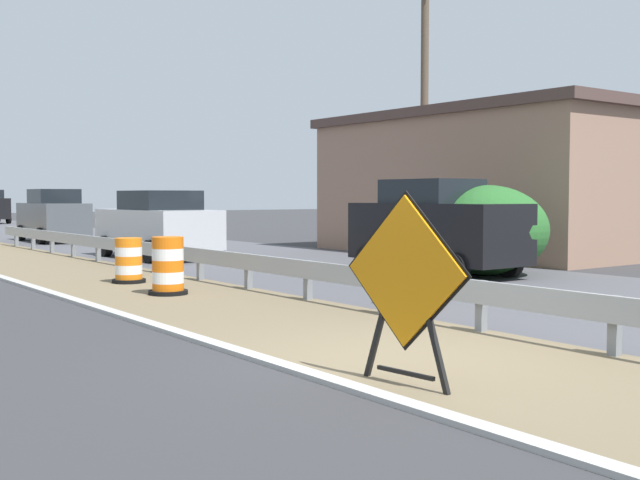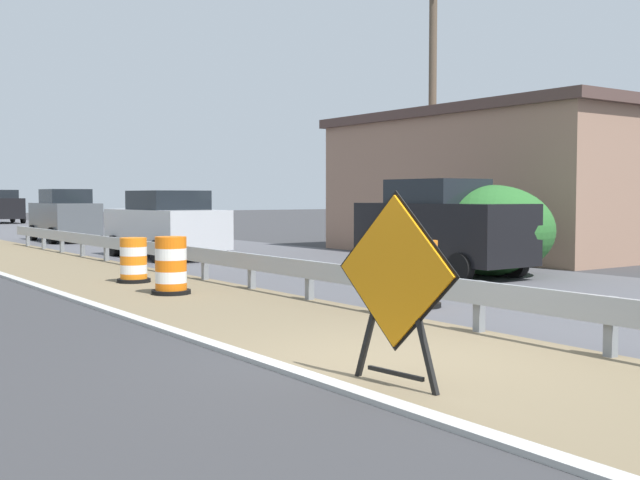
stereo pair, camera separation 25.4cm
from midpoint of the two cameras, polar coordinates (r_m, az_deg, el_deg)
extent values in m
plane|color=#333335|center=(8.88, 6.79, -8.84)|extent=(160.00, 160.00, 0.00)
cube|color=#706047|center=(9.26, 9.39, -8.35)|extent=(3.52, 120.00, 0.01)
cube|color=#ADADA8|center=(8.08, -0.16, -10.00)|extent=(0.20, 120.00, 0.11)
cube|color=#999EA3|center=(13.08, 2.03, -2.48)|extent=(0.08, 40.62, 0.32)
cube|color=slate|center=(9.68, 21.13, -5.92)|extent=(0.12, 0.12, 0.70)
cube|color=slate|center=(10.92, 12.17, -4.76)|extent=(0.12, 0.12, 0.70)
cube|color=slate|center=(12.37, 5.20, -3.76)|extent=(0.12, 0.12, 0.70)
cube|color=slate|center=(13.96, -0.25, -2.94)|extent=(0.12, 0.12, 0.70)
cube|color=slate|center=(15.65, -4.54, -2.28)|extent=(0.12, 0.12, 0.70)
cube|color=slate|center=(17.42, -7.97, -1.74)|extent=(0.12, 0.12, 0.70)
cube|color=slate|center=(19.24, -10.76, -1.29)|extent=(0.12, 0.12, 0.70)
cube|color=slate|center=(21.10, -13.06, -0.92)|extent=(0.12, 0.12, 0.70)
cube|color=slate|center=(22.99, -14.99, -0.61)|extent=(0.12, 0.12, 0.70)
cube|color=slate|center=(24.90, -16.62, -0.35)|extent=(0.12, 0.12, 0.70)
cube|color=slate|center=(26.82, -18.02, -0.12)|extent=(0.12, 0.12, 0.70)
cube|color=slate|center=(28.77, -19.23, 0.07)|extent=(0.12, 0.12, 0.70)
cube|color=slate|center=(30.72, -20.29, 0.25)|extent=(0.12, 0.12, 0.70)
cube|color=black|center=(7.51, 8.46, -7.02)|extent=(0.09, 0.39, 1.06)
cube|color=black|center=(7.97, 4.58, -6.40)|extent=(0.09, 0.39, 1.06)
cube|color=black|center=(7.81, 6.44, -9.62)|extent=(0.12, 0.72, 0.04)
cube|color=orange|center=(7.64, 6.39, -2.28)|extent=(0.19, 1.47, 1.48)
cube|color=black|center=(7.65, 6.48, -2.27)|extent=(0.18, 1.56, 1.57)
cylinder|color=orange|center=(13.19, 7.96, -4.38)|extent=(0.52, 0.52, 0.22)
cylinder|color=white|center=(13.16, 7.97, -3.42)|extent=(0.52, 0.52, 0.22)
cylinder|color=orange|center=(13.14, 7.98, -2.46)|extent=(0.52, 0.52, 0.22)
cylinder|color=white|center=(13.12, 7.98, -1.49)|extent=(0.52, 0.52, 0.22)
cylinder|color=orange|center=(13.10, 7.99, -0.51)|extent=(0.52, 0.52, 0.22)
cylinder|color=black|center=(13.20, 7.96, -4.69)|extent=(0.65, 0.65, 0.08)
cylinder|color=orange|center=(15.02, -10.31, -3.48)|extent=(0.59, 0.59, 0.22)
cylinder|color=white|center=(15.00, -10.32, -2.66)|extent=(0.59, 0.59, 0.22)
cylinder|color=orange|center=(14.97, -10.33, -1.83)|extent=(0.59, 0.59, 0.22)
cylinder|color=white|center=(14.96, -10.33, -1.00)|extent=(0.59, 0.59, 0.22)
cylinder|color=orange|center=(14.94, -10.34, -0.18)|extent=(0.59, 0.59, 0.22)
cylinder|color=black|center=(15.03, -10.31, -3.74)|extent=(0.74, 0.74, 0.08)
cylinder|color=orange|center=(17.19, -12.99, -2.71)|extent=(0.57, 0.57, 0.19)
cylinder|color=white|center=(17.18, -13.00, -2.07)|extent=(0.57, 0.57, 0.19)
cylinder|color=orange|center=(17.16, -13.01, -1.43)|extent=(0.57, 0.57, 0.19)
cylinder|color=white|center=(17.15, -13.02, -0.80)|extent=(0.57, 0.57, 0.19)
cylinder|color=orange|center=(17.13, -13.03, -0.16)|extent=(0.57, 0.57, 0.19)
cylinder|color=black|center=(17.20, -12.99, -2.89)|extent=(0.71, 0.71, 0.08)
cylinder|color=orange|center=(22.03, -10.57, -1.33)|extent=(0.52, 0.52, 0.23)
cylinder|color=white|center=(22.02, -10.58, -0.74)|extent=(0.52, 0.52, 0.23)
cylinder|color=orange|center=(22.00, -10.58, -0.14)|extent=(0.52, 0.52, 0.23)
cylinder|color=white|center=(21.99, -10.59, 0.46)|extent=(0.52, 0.52, 0.23)
cylinder|color=orange|center=(21.98, -10.60, 1.06)|extent=(0.52, 0.52, 0.23)
cylinder|color=black|center=(22.04, -10.57, -1.53)|extent=(0.65, 0.65, 0.08)
cube|color=#4C5156|center=(33.23, -17.91, 1.51)|extent=(1.89, 4.49, 1.23)
cube|color=black|center=(33.05, -17.85, 3.06)|extent=(1.64, 2.09, 0.56)
cylinder|color=black|center=(34.45, -19.95, 0.51)|extent=(0.24, 0.65, 0.64)
cylinder|color=black|center=(34.90, -17.16, 0.59)|extent=(0.24, 0.65, 0.64)
cylinder|color=black|center=(31.61, -18.69, 0.30)|extent=(0.24, 0.65, 0.64)
cylinder|color=black|center=(32.11, -15.67, 0.40)|extent=(0.24, 0.65, 0.64)
cube|color=black|center=(56.66, -21.94, 2.16)|extent=(1.85, 4.03, 1.35)
cube|color=black|center=(56.81, -22.00, 3.12)|extent=(1.66, 1.85, 0.56)
cylinder|color=black|center=(55.62, -20.69, 1.47)|extent=(0.22, 0.64, 0.64)
cylinder|color=black|center=(58.19, -21.36, 1.52)|extent=(0.22, 0.64, 0.64)
cube|color=silver|center=(23.70, -10.89, 0.84)|extent=(2.09, 4.67, 1.12)
cube|color=black|center=(23.52, -10.72, 2.87)|extent=(1.82, 2.17, 0.56)
cylinder|color=black|center=(24.71, -14.47, -0.41)|extent=(0.24, 0.65, 0.64)
cylinder|color=black|center=(25.52, -10.43, -0.25)|extent=(0.24, 0.65, 0.64)
cylinder|color=black|center=(21.94, -11.40, -0.82)|extent=(0.24, 0.65, 0.64)
cylinder|color=black|center=(22.85, -7.00, -0.62)|extent=(0.24, 0.65, 0.64)
cube|color=black|center=(18.49, 9.26, 0.55)|extent=(1.84, 4.39, 1.36)
cube|color=black|center=(18.59, 8.90, 3.53)|extent=(1.63, 2.03, 0.56)
cylinder|color=black|center=(18.23, 14.43, -1.68)|extent=(0.23, 0.64, 0.64)
cylinder|color=black|center=(16.90, 10.61, -2.02)|extent=(0.23, 0.64, 0.64)
cylinder|color=black|center=(20.17, 8.09, -1.14)|extent=(0.23, 0.64, 0.64)
cylinder|color=black|center=(18.98, 4.26, -1.40)|extent=(0.23, 0.64, 0.64)
cube|color=#93705B|center=(26.14, 13.71, 3.71)|extent=(6.92, 10.45, 4.21)
cube|color=#4C3833|center=(26.26, 13.78, 8.64)|extent=(7.20, 10.87, 0.30)
cylinder|color=brown|center=(24.44, 8.49, 9.94)|extent=(0.24, 0.24, 9.43)
ellipsoid|color=#286028|center=(18.60, 12.77, 0.70)|extent=(2.89, 2.89, 2.10)
camera|label=1|loc=(0.13, -89.42, 0.03)|focal=43.94mm
camera|label=2|loc=(0.13, 90.58, -0.03)|focal=43.94mm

